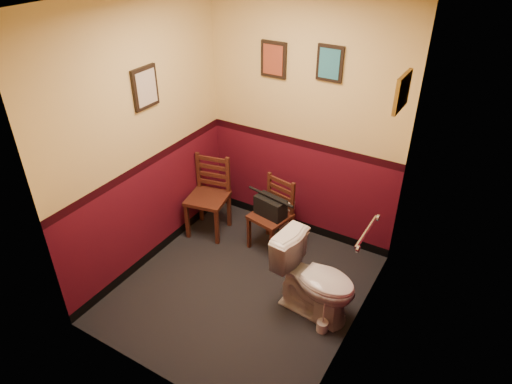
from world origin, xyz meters
TOP-DOWN VIEW (x-y plane):
  - floor at (0.00, 0.00)m, footprint 2.20×2.40m
  - wall_back at (0.00, 1.20)m, footprint 2.20×0.00m
  - wall_front at (0.00, -1.20)m, footprint 2.20×0.00m
  - wall_left at (-1.10, 0.00)m, footprint 0.00×2.40m
  - wall_right at (1.10, 0.00)m, footprint 0.00×2.40m
  - grab_bar at (1.07, 0.25)m, footprint 0.05×0.56m
  - framed_print_back_a at (-0.35, 1.18)m, footprint 0.28×0.04m
  - framed_print_back_b at (0.25, 1.18)m, footprint 0.26×0.04m
  - framed_print_left at (-1.08, 0.10)m, footprint 0.04×0.30m
  - framed_print_right at (1.08, 0.60)m, footprint 0.04×0.34m
  - toilet at (0.72, 0.09)m, footprint 0.82×0.51m
  - toilet_brush at (0.89, -0.09)m, footprint 0.10×0.10m
  - chair_left at (-0.86, 0.65)m, footprint 0.50×0.50m
  - chair_right at (-0.09, 0.75)m, footprint 0.45×0.45m
  - handbag at (-0.10, 0.72)m, footprint 0.36×0.23m
  - tp_stack at (-0.05, 1.08)m, footprint 0.24×0.14m

SIDE VIEW (x-z plane):
  - floor at x=0.00m, z-range 0.00..0.00m
  - toilet_brush at x=0.89m, z-range -0.13..0.25m
  - tp_stack at x=-0.05m, z-range -0.03..0.38m
  - toilet at x=0.72m, z-range 0.00..0.76m
  - chair_right at x=-0.09m, z-range 0.00..0.82m
  - chair_left at x=-0.86m, z-range 0.00..0.91m
  - handbag at x=-0.10m, z-range 0.41..0.66m
  - grab_bar at x=1.07m, z-range 0.92..0.98m
  - wall_back at x=0.00m, z-range 0.00..2.70m
  - wall_front at x=0.00m, z-range 0.00..2.70m
  - wall_left at x=-1.10m, z-range 0.00..2.70m
  - wall_right at x=1.10m, z-range 0.00..2.70m
  - framed_print_left at x=-1.08m, z-range 1.66..2.04m
  - framed_print_back_a at x=-0.35m, z-range 1.77..2.13m
  - framed_print_back_b at x=0.25m, z-range 1.83..2.17m
  - framed_print_right at x=1.08m, z-range 1.91..2.19m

